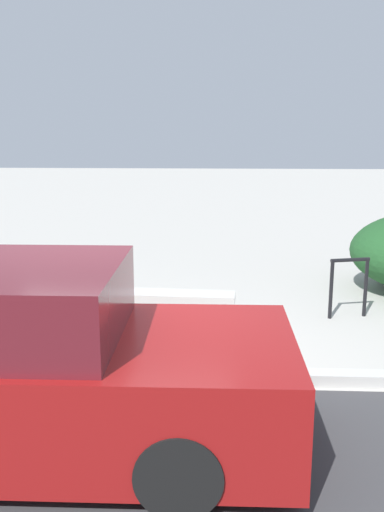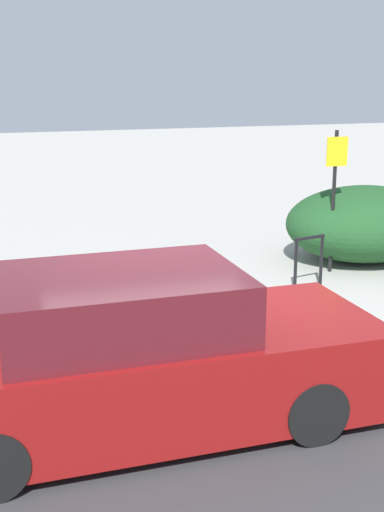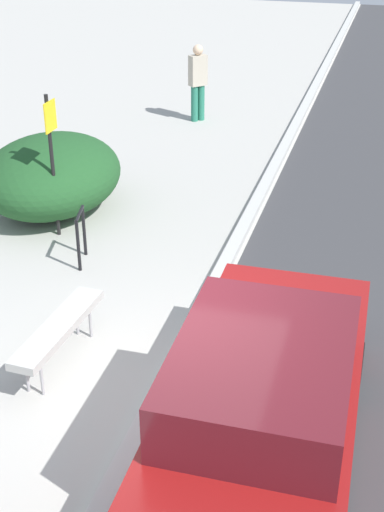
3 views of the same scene
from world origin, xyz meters
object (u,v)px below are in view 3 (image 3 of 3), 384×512
(sign_post, at_px, (52,153))
(parked_car_near, at_px, (262,411))
(pedestrian, at_px, (198,81))
(bike_rack, at_px, (81,232))
(bench, at_px, (58,328))

(sign_post, distance_m, parked_car_near, 5.94)
(pedestrian, bearing_deg, sign_post, 39.27)
(bike_rack, distance_m, pedestrian, 7.45)
(bench, xyz_separation_m, pedestrian, (9.85, 1.02, 0.47))
(parked_car_near, bearing_deg, bench, 67.75)
(parked_car_near, bearing_deg, bike_rack, 43.76)
(sign_post, distance_m, pedestrian, 6.69)
(bench, relative_size, pedestrian, 0.98)
(pedestrian, bearing_deg, bike_rack, 45.50)
(bench, distance_m, parked_car_near, 2.79)
(sign_post, height_order, parked_car_near, sign_post)
(bench, relative_size, sign_post, 0.76)
(bike_rack, xyz_separation_m, sign_post, (0.78, 0.75, 0.88))
(bench, height_order, sign_post, sign_post)
(bench, height_order, parked_car_near, parked_car_near)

